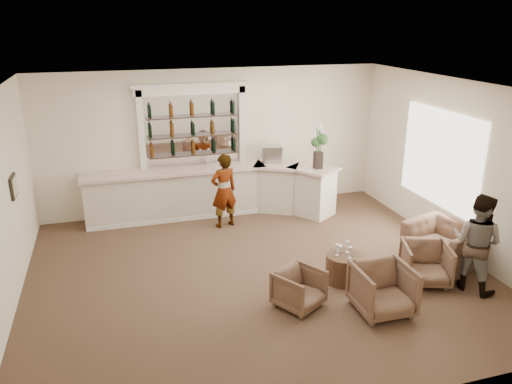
# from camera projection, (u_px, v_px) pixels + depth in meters

# --- Properties ---
(ground) EXTENTS (8.00, 8.00, 0.00)m
(ground) POSITION_uv_depth(u_px,v_px,m) (257.00, 273.00, 9.01)
(ground) COLOR brown
(ground) RESTS_ON ground
(room_shell) EXTENTS (8.04, 7.02, 3.32)m
(room_shell) POSITION_uv_depth(u_px,v_px,m) (255.00, 137.00, 8.92)
(room_shell) COLOR #F0E3C7
(room_shell) RESTS_ON ground
(bar_counter) EXTENTS (5.72, 1.80, 1.14)m
(bar_counter) POSITION_uv_depth(u_px,v_px,m) (213.00, 192.00, 11.48)
(bar_counter) COLOR white
(bar_counter) RESTS_ON ground
(back_bar_alcove) EXTENTS (2.64, 0.25, 3.00)m
(back_bar_alcove) POSITION_uv_depth(u_px,v_px,m) (193.00, 126.00, 11.28)
(back_bar_alcove) COLOR white
(back_bar_alcove) RESTS_ON ground
(cocktail_table) EXTENTS (0.62, 0.62, 0.50)m
(cocktail_table) POSITION_uv_depth(u_px,v_px,m) (343.00, 268.00, 8.66)
(cocktail_table) COLOR #523223
(cocktail_table) RESTS_ON ground
(sommelier) EXTENTS (0.68, 0.53, 1.65)m
(sommelier) POSITION_uv_depth(u_px,v_px,m) (224.00, 191.00, 10.77)
(sommelier) COLOR gray
(sommelier) RESTS_ON ground
(guest) EXTENTS (0.96, 1.03, 1.70)m
(guest) POSITION_uv_depth(u_px,v_px,m) (477.00, 243.00, 8.23)
(guest) COLOR gray
(guest) RESTS_ON ground
(armchair_left) EXTENTS (0.93, 0.93, 0.63)m
(armchair_left) POSITION_uv_depth(u_px,v_px,m) (299.00, 289.00, 7.88)
(armchair_left) COLOR brown
(armchair_left) RESTS_ON ground
(armchair_center) EXTENTS (0.85, 0.88, 0.78)m
(armchair_center) POSITION_uv_depth(u_px,v_px,m) (383.00, 289.00, 7.71)
(armchair_center) COLOR brown
(armchair_center) RESTS_ON ground
(armchair_right) EXTENTS (0.98, 1.00, 0.72)m
(armchair_right) POSITION_uv_depth(u_px,v_px,m) (426.00, 264.00, 8.58)
(armchair_right) COLOR brown
(armchair_right) RESTS_ON ground
(armchair_far) EXTENTS (1.37, 1.47, 0.78)m
(armchair_far) POSITION_uv_depth(u_px,v_px,m) (442.00, 245.00, 9.23)
(armchair_far) COLOR brown
(armchair_far) RESTS_ON ground
(espresso_machine) EXTENTS (0.52, 0.47, 0.40)m
(espresso_machine) POSITION_uv_depth(u_px,v_px,m) (272.00, 154.00, 11.69)
(espresso_machine) COLOR #AFAFB3
(espresso_machine) RESTS_ON bar_counter
(flower_vase) EXTENTS (0.27, 0.27, 1.02)m
(flower_vase) POSITION_uv_depth(u_px,v_px,m) (319.00, 144.00, 11.08)
(flower_vase) COLOR black
(flower_vase) RESTS_ON bar_counter
(wine_glass_bar_left) EXTENTS (0.07, 0.07, 0.21)m
(wine_glass_bar_left) POSITION_uv_depth(u_px,v_px,m) (217.00, 163.00, 11.28)
(wine_glass_bar_left) COLOR white
(wine_glass_bar_left) RESTS_ON bar_counter
(wine_glass_bar_right) EXTENTS (0.07, 0.07, 0.21)m
(wine_glass_bar_right) POSITION_uv_depth(u_px,v_px,m) (208.00, 163.00, 11.27)
(wine_glass_bar_right) COLOR white
(wine_glass_bar_right) RESTS_ON bar_counter
(wine_glass_tbl_a) EXTENTS (0.07, 0.07, 0.21)m
(wine_glass_tbl_a) POSITION_uv_depth(u_px,v_px,m) (337.00, 250.00, 8.53)
(wine_glass_tbl_a) COLOR white
(wine_glass_tbl_a) RESTS_ON cocktail_table
(wine_glass_tbl_b) EXTENTS (0.07, 0.07, 0.21)m
(wine_glass_tbl_b) POSITION_uv_depth(u_px,v_px,m) (348.00, 247.00, 8.64)
(wine_glass_tbl_b) COLOR white
(wine_glass_tbl_b) RESTS_ON cocktail_table
(wine_glass_tbl_c) EXTENTS (0.07, 0.07, 0.21)m
(wine_glass_tbl_c) POSITION_uv_depth(u_px,v_px,m) (350.00, 253.00, 8.43)
(wine_glass_tbl_c) COLOR white
(wine_glass_tbl_c) RESTS_ON cocktail_table
(napkin_holder) EXTENTS (0.08, 0.08, 0.12)m
(napkin_holder) POSITION_uv_depth(u_px,v_px,m) (340.00, 249.00, 8.67)
(napkin_holder) COLOR silver
(napkin_holder) RESTS_ON cocktail_table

